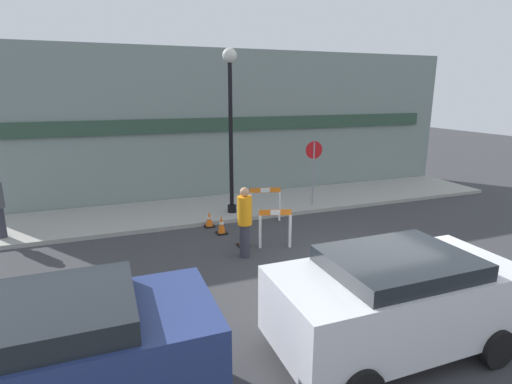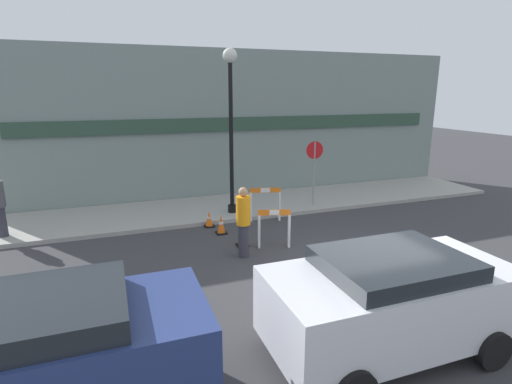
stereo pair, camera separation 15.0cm
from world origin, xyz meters
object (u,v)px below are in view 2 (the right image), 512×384
stop_sign (314,163)px  parked_car_1 (390,298)px  streetlamp_post (231,110)px  person_worker (243,220)px  parked_car_0 (26,367)px

stop_sign → parked_car_1: size_ratio=0.58×
streetlamp_post → stop_sign: 3.40m
streetlamp_post → person_worker: bearing=-102.1°
streetlamp_post → parked_car_0: size_ratio=1.25×
parked_car_0 → streetlamp_post: bearing=58.3°
streetlamp_post → parked_car_0: 9.26m
stop_sign → parked_car_0: stop_sign is taller
person_worker → stop_sign: bearing=-16.1°
streetlamp_post → person_worker: (-0.71, -3.32, -2.47)m
stop_sign → person_worker: (-3.59, -3.13, -0.67)m
stop_sign → parked_car_0: 10.62m
parked_car_0 → parked_car_1: (4.94, 0.00, -0.09)m
parked_car_1 → parked_car_0: bearing=-180.0°
streetlamp_post → parked_car_1: bearing=-88.2°
stop_sign → parked_car_1: 7.90m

